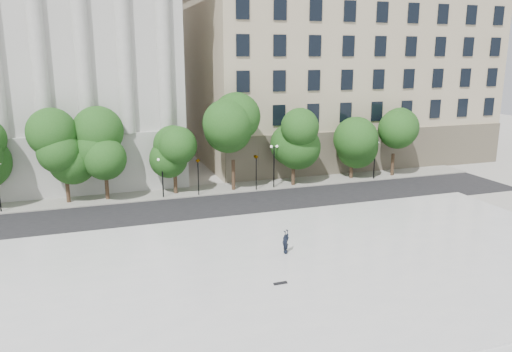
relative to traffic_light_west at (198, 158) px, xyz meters
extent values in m
plane|color=#A6A49D|center=(1.70, -22.30, -3.77)|extent=(160.00, 160.00, 0.00)
cube|color=silver|center=(1.70, -19.30, -3.55)|extent=(44.00, 22.00, 0.45)
cube|color=black|center=(1.70, -4.30, -3.76)|extent=(60.00, 8.00, 0.02)
cube|color=gray|center=(1.70, 1.70, -3.71)|extent=(60.00, 4.00, 0.12)
cube|color=#BABAB5|center=(-15.30, 16.70, 8.73)|extent=(30.00, 26.00, 25.00)
cube|color=tan|center=(21.70, 16.70, 6.73)|extent=(36.00, 26.00, 21.00)
cylinder|color=black|center=(0.00, 0.00, -2.02)|extent=(0.10, 0.10, 3.50)
imported|color=black|center=(0.00, 0.00, 0.12)|extent=(0.94, 1.97, 0.78)
cylinder|color=black|center=(5.91, 0.00, -2.02)|extent=(0.10, 0.10, 3.50)
imported|color=black|center=(5.91, 0.00, 0.09)|extent=(0.92, 1.82, 0.72)
imported|color=black|center=(2.14, -17.16, -3.10)|extent=(1.35, 1.70, 0.44)
cube|color=black|center=(0.16, -21.29, -3.28)|extent=(0.82, 0.23, 0.08)
cylinder|color=#382619|center=(-11.92, 1.44, -2.46)|extent=(0.36, 0.36, 2.63)
sphere|color=#194714|center=(-11.92, 1.44, 1.11)|extent=(3.80, 3.80, 3.80)
cylinder|color=#382619|center=(-8.46, 1.34, -2.37)|extent=(0.36, 0.36, 2.81)
sphere|color=#194714|center=(-8.46, 1.34, 1.45)|extent=(4.01, 4.01, 4.01)
cylinder|color=#382619|center=(-2.01, 1.35, -2.57)|extent=(0.36, 0.36, 2.42)
sphere|color=#194714|center=(-2.01, 1.35, 0.71)|extent=(4.43, 4.43, 4.43)
cylinder|color=#382619|center=(3.75, 0.79, -2.19)|extent=(0.36, 0.36, 3.16)
sphere|color=#194714|center=(3.75, 0.79, 2.09)|extent=(4.56, 4.56, 4.56)
cylinder|color=#382619|center=(10.21, 0.64, -2.50)|extent=(0.36, 0.36, 2.54)
sphere|color=#194714|center=(10.21, 0.64, 0.94)|extent=(4.28, 4.28, 4.28)
cylinder|color=#382619|center=(17.43, 1.33, -2.57)|extent=(0.36, 0.36, 2.40)
sphere|color=#194714|center=(17.43, 1.33, 0.68)|extent=(4.11, 4.11, 4.11)
cylinder|color=#382619|center=(22.50, 1.03, -2.48)|extent=(0.36, 0.36, 2.58)
sphere|color=#194714|center=(22.50, 1.03, 1.02)|extent=(3.99, 3.99, 3.99)
cylinder|color=black|center=(-3.38, 0.30, -1.92)|extent=(0.12, 0.12, 3.70)
cube|color=black|center=(-3.38, 0.30, -0.07)|extent=(0.60, 0.06, 0.06)
sphere|color=white|center=(-3.68, 0.30, 0.03)|extent=(0.28, 0.28, 0.28)
sphere|color=white|center=(-3.08, 0.30, 0.03)|extent=(0.28, 0.28, 0.28)
cylinder|color=black|center=(7.92, 0.30, -1.63)|extent=(0.12, 0.12, 4.28)
cube|color=black|center=(7.92, 0.30, 0.51)|extent=(0.60, 0.06, 0.06)
sphere|color=white|center=(7.62, 0.30, 0.61)|extent=(0.28, 0.28, 0.28)
sphere|color=white|center=(8.22, 0.30, 0.61)|extent=(0.28, 0.28, 0.28)
cylinder|color=black|center=(19.66, 0.30, -1.77)|extent=(0.12, 0.12, 4.01)
cube|color=black|center=(19.66, 0.30, 0.24)|extent=(0.60, 0.06, 0.06)
sphere|color=white|center=(19.36, 0.30, 0.34)|extent=(0.28, 0.28, 0.28)
sphere|color=white|center=(19.96, 0.30, 0.34)|extent=(0.28, 0.28, 0.28)
camera|label=1|loc=(-9.71, -46.00, 9.55)|focal=35.00mm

